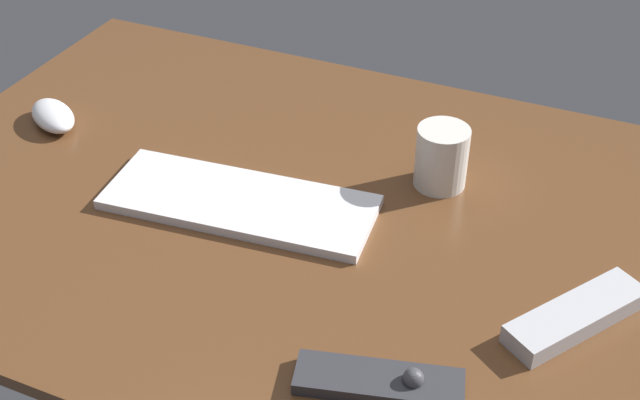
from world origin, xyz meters
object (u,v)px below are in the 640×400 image
Objects in this scene: computer_mouse at (53,116)px; tv_remote at (576,316)px; keyboard at (239,202)px; media_remote at (381,382)px; coffee_mug at (442,157)px.

computer_mouse reaches higher than tv_remote.
keyboard is 1.98× the size of media_remote.
media_remote is (29.89, -23.13, 0.18)cm from keyboard.
computer_mouse is 0.57× the size of tv_remote.
computer_mouse is 1.19× the size of coffee_mug.
tv_remote is (85.87, -12.18, -0.36)cm from computer_mouse.
media_remote is at bearing -82.06° from coffee_mug.
media_remote is (67.97, -30.69, -0.75)cm from computer_mouse.
coffee_mug is (-23.45, 21.31, 3.37)cm from tv_remote.
tv_remote is at bearing 24.57° from computer_mouse.
keyboard is 38.84cm from computer_mouse.
computer_mouse is at bearing 141.35° from media_remote.
coffee_mug is at bearing 40.97° from computer_mouse.
keyboard is at bearing -145.55° from coffee_mug.
coffee_mug reaches higher than media_remote.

